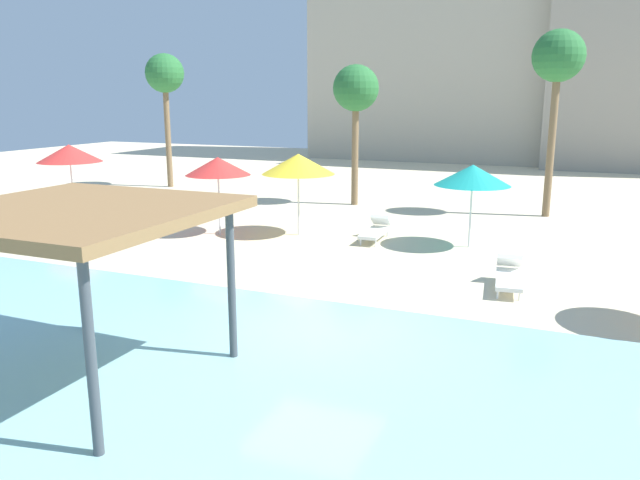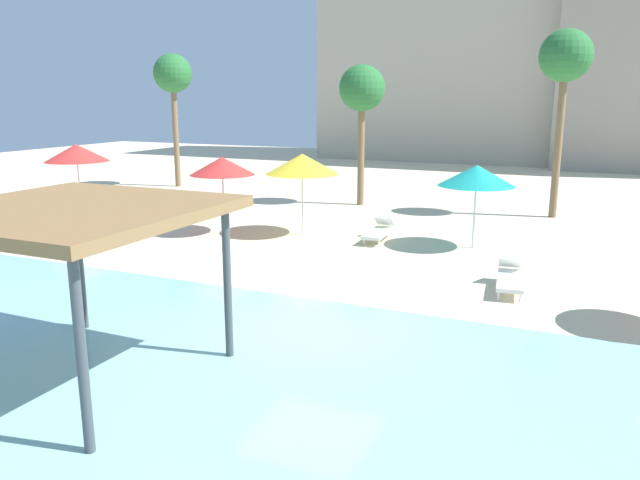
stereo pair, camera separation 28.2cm
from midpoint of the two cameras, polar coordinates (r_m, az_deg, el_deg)
ground_plane at (r=12.69m, az=-1.23°, el=-7.90°), size 80.00×80.00×0.00m
lagoon_water at (r=8.66m, az=-16.46°, el=-18.95°), size 44.00×13.50×0.04m
shade_pavilion at (r=10.33m, az=-22.03°, el=1.85°), size 4.07×4.07×2.88m
beach_umbrella_yellow_1 at (r=20.49m, az=-2.40°, el=6.94°), size 2.40×2.40×2.70m
beach_umbrella_red_2 at (r=25.72m, az=-22.20°, el=7.34°), size 2.40×2.40×2.74m
beach_umbrella_red_3 at (r=20.91m, az=-9.69°, el=6.66°), size 2.15×2.15×2.58m
beach_umbrella_teal_4 at (r=19.29m, az=13.35°, el=5.78°), size 2.28×2.28×2.53m
lounge_chair_1 at (r=20.14m, az=4.73°, el=0.94°), size 0.68×1.92×0.74m
lounge_chair_3 at (r=15.65m, az=16.38°, el=-3.09°), size 0.82×1.95×0.74m
palm_tree_0 at (r=26.39m, az=2.97°, el=13.41°), size 1.90×1.90×5.80m
palm_tree_1 at (r=32.70m, az=-14.23°, el=14.25°), size 1.90×1.90×6.57m
palm_tree_2 at (r=25.22m, az=20.60°, el=15.04°), size 1.90×1.90×6.91m
hotel_block_0 at (r=48.75m, az=10.96°, el=19.06°), size 17.58×8.90×19.72m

